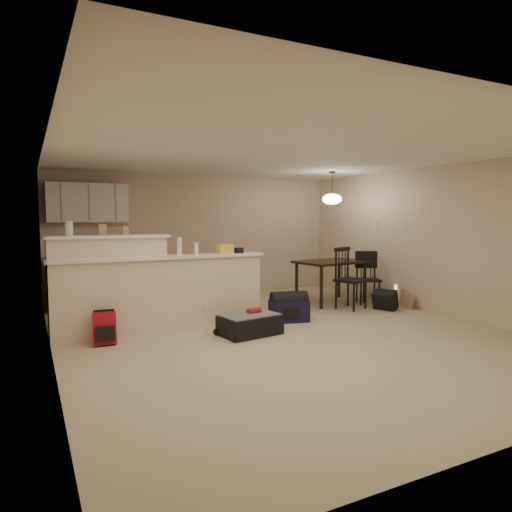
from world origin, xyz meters
TOP-DOWN VIEW (x-y plane):
  - room at (0.00, 0.00)m, footprint 7.00×7.02m
  - breakfast_bar at (-1.76, 0.98)m, footprint 3.08×0.58m
  - upper_cabinets at (-2.20, 3.32)m, footprint 1.40×0.34m
  - kitchen_counter at (-2.00, 3.19)m, footprint 1.80×0.60m
  - thermostat at (2.98, 1.55)m, footprint 0.02×0.12m
  - jar at (-2.70, 1.12)m, footprint 0.10×0.10m
  - cereal_box at (-2.27, 1.12)m, footprint 0.10×0.07m
  - small_box at (-1.96, 1.12)m, footprint 0.08×0.06m
  - bottle_a at (-1.24, 0.90)m, footprint 0.07×0.07m
  - bottle_b at (-0.99, 0.90)m, footprint 0.06×0.06m
  - bag_lump at (-0.53, 0.90)m, footprint 0.22×0.18m
  - pouch at (-0.30, 0.90)m, footprint 0.12×0.10m
  - dining_table at (1.97, 1.61)m, footprint 1.40×1.03m
  - pendant_lamp at (1.97, 1.61)m, footprint 0.36×0.36m
  - dining_chair_near at (1.93, 0.95)m, footprint 0.61×0.59m
  - dining_chair_far at (2.54, 1.21)m, footprint 0.56×0.55m
  - suitcase at (-0.47, 0.16)m, footprint 0.88×0.65m
  - red_backpack at (-2.36, 0.57)m, footprint 0.29×0.20m
  - navy_duffel at (0.44, 0.61)m, footprint 0.66×0.47m
  - black_daypack at (2.42, 0.61)m, footprint 0.39×0.45m
  - cardboard_sheet at (2.85, 0.53)m, footprint 0.13×0.43m

SIDE VIEW (x-z plane):
  - suitcase at x=-0.47m, z-range 0.00..0.27m
  - navy_duffel at x=0.44m, z-range 0.00..0.33m
  - black_daypack at x=2.42m, z-range 0.00..0.33m
  - cardboard_sheet at x=2.85m, z-range 0.00..0.33m
  - red_backpack at x=-2.36m, z-range 0.00..0.42m
  - kitchen_counter at x=-2.00m, z-range 0.00..0.90m
  - dining_chair_far at x=2.54m, z-range 0.00..0.97m
  - dining_chair_near at x=1.93m, z-range 0.00..1.10m
  - breakfast_bar at x=-1.76m, z-range -0.09..1.30m
  - dining_table at x=1.97m, z-range 0.31..1.12m
  - pouch at x=-0.30m, z-range 1.09..1.17m
  - bag_lump at x=-0.53m, z-range 1.09..1.23m
  - bottle_b at x=-0.99m, z-range 1.09..1.27m
  - bottle_a at x=-1.24m, z-range 1.09..1.35m
  - room at x=0.00m, z-range 0.00..2.50m
  - small_box at x=-1.96m, z-range 1.39..1.51m
  - cereal_box at x=-2.27m, z-range 1.39..1.55m
  - jar at x=-2.70m, z-range 1.39..1.59m
  - thermostat at x=2.98m, z-range 1.44..1.56m
  - upper_cabinets at x=-2.20m, z-range 1.55..2.25m
  - pendant_lamp at x=1.97m, z-range 1.68..2.30m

